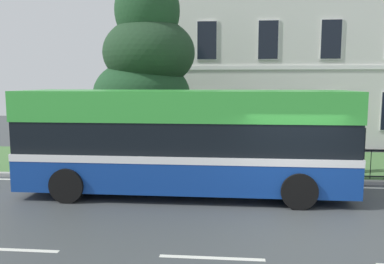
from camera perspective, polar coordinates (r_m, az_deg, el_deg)
name	(u,v)px	position (r m, az deg, el deg)	size (l,w,h in m)	color
ground_plane	(295,213)	(10.65, 14.58, -11.19)	(60.00, 56.00, 0.18)	#3F4345
georgian_townhouse	(309,29)	(25.17, 16.51, 14.07)	(14.69, 10.67, 12.57)	silver
iron_verge_railing	(371,164)	(14.38, 24.29, -4.17)	(18.28, 0.04, 0.97)	black
evergreen_tree	(146,90)	(15.66, -6.62, 6.06)	(4.54, 4.54, 7.45)	#423328
single_decker_bus	(185,140)	(11.64, -1.00, -1.14)	(9.53, 2.67, 3.06)	navy
litter_bin	(356,157)	(15.20, 22.47, -3.30)	(0.45, 0.45, 1.10)	black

